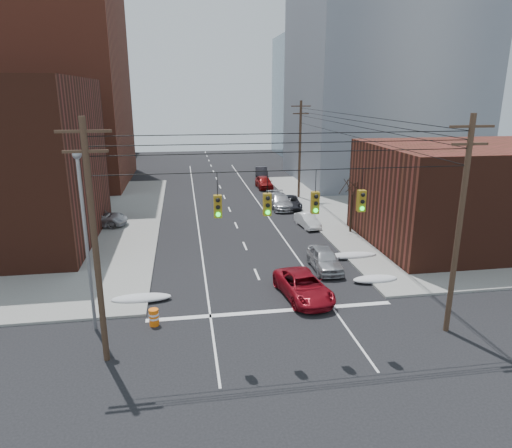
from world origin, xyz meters
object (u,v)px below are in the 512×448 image
object	(u,v)px
parked_car_e	(264,182)
lot_car_d	(26,224)
construction_barrel	(154,317)
parked_car_c	(290,202)
lot_car_b	(98,218)
red_pickup	(303,286)
parked_car_a	(325,259)
parked_car_f	(261,173)
lot_car_a	(69,235)
parked_car_b	(308,220)
parked_car_d	(280,201)
lot_car_c	(33,230)

from	to	relation	value
parked_car_e	lot_car_d	bearing A→B (deg)	-146.51
construction_barrel	parked_car_c	bearing A→B (deg)	61.30
parked_car_e	lot_car_b	bearing A→B (deg)	-140.89
red_pickup	parked_car_a	bearing A→B (deg)	50.61
lot_car_b	parked_car_c	bearing A→B (deg)	-71.30
parked_car_a	lot_car_b	bearing A→B (deg)	143.85
parked_car_a	construction_barrel	world-z (taller)	parked_car_a
parked_car_f	lot_car_b	xyz separation A→B (m)	(-18.84, -22.14, 0.10)
lot_car_d	lot_car_a	bearing A→B (deg)	-138.66
red_pickup	parked_car_c	distance (m)	21.93
parked_car_a	lot_car_d	size ratio (longest dim) A/B	1.01
parked_car_b	construction_barrel	bearing A→B (deg)	-134.78
parked_car_c	parked_car_f	world-z (taller)	parked_car_f
parked_car_e	lot_car_b	world-z (taller)	lot_car_b
parked_car_d	red_pickup	bearing A→B (deg)	-100.34
parked_car_d	parked_car_e	bearing A→B (deg)	87.08
red_pickup	parked_car_e	bearing A→B (deg)	76.79
lot_car_c	lot_car_d	size ratio (longest dim) A/B	1.01
lot_car_a	lot_car_b	bearing A→B (deg)	-6.29
parked_car_a	lot_car_a	distance (m)	20.63
lot_car_c	construction_barrel	world-z (taller)	lot_car_c
parked_car_f	construction_barrel	xyz separation A→B (m)	(-12.90, -41.47, -0.30)
parked_car_a	parked_car_b	world-z (taller)	parked_car_a
parked_car_a	parked_car_d	bearing A→B (deg)	89.24
parked_car_c	parked_car_a	bearing A→B (deg)	-89.92
parked_car_c	lot_car_a	distance (m)	22.21
parked_car_c	lot_car_a	bearing A→B (deg)	-151.28
lot_car_a	parked_car_d	bearing A→B (deg)	-52.71
parked_car_c	lot_car_a	world-z (taller)	lot_car_a
parked_car_d	lot_car_a	bearing A→B (deg)	-157.14
parked_car_a	parked_car_c	xyz separation A→B (m)	(1.60, 17.34, -0.11)
parked_car_c	lot_car_c	size ratio (longest dim) A/B	1.04
parked_car_b	lot_car_a	bearing A→B (deg)	178.11
red_pickup	lot_car_a	size ratio (longest dim) A/B	1.32
parked_car_b	parked_car_f	distance (m)	24.97
parked_car_d	parked_car_c	bearing A→B (deg)	-10.47
red_pickup	parked_car_a	size ratio (longest dim) A/B	1.17
parked_car_c	construction_barrel	bearing A→B (deg)	-113.34
parked_car_a	parked_car_d	size ratio (longest dim) A/B	0.85
parked_car_a	lot_car_c	bearing A→B (deg)	155.91
parked_car_f	lot_car_b	bearing A→B (deg)	-122.98
parked_car_b	parked_car_d	xyz separation A→B (m)	(-1.05, 7.23, 0.14)
parked_car_d	parked_car_e	size ratio (longest dim) A/B	1.15
lot_car_d	parked_car_a	bearing A→B (deg)	-127.55
parked_car_e	parked_car_f	size ratio (longest dim) A/B	0.97
lot_car_a	lot_car_c	xyz separation A→B (m)	(-3.30, 1.83, 0.00)
parked_car_c	parked_car_e	distance (m)	10.79
parked_car_a	parked_car_d	xyz separation A→B (m)	(0.55, 17.49, -0.00)
parked_car_f	construction_barrel	world-z (taller)	parked_car_f
lot_car_b	construction_barrel	distance (m)	20.22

